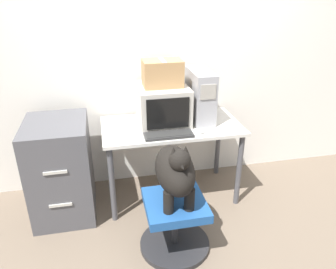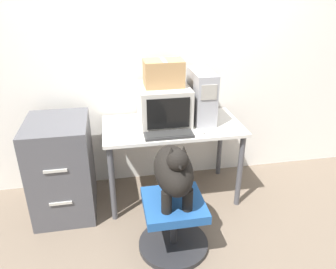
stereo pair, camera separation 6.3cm
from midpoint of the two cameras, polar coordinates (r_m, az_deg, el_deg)
ground_plane at (r=3.10m, az=1.28°, el=-13.64°), size 12.00×12.00×0.00m
wall_back at (r=3.20m, az=-1.55°, el=13.53°), size 8.00×0.05×2.60m
desk at (r=3.03m, az=-0.03°, el=-0.00°), size 1.26×0.66×0.76m
crt_monitor at (r=2.99m, az=-1.53°, el=5.23°), size 0.45×0.47×0.34m
pc_tower at (r=3.04m, az=4.99°, el=6.78°), size 0.18×0.45×0.47m
keyboard at (r=2.76m, az=-0.54°, el=-0.08°), size 0.42×0.15×0.03m
computer_mouse at (r=2.82m, az=5.16°, el=0.50°), size 0.07×0.04×0.03m
office_chair at (r=2.65m, az=0.51°, el=-15.20°), size 0.56×0.56×0.44m
dog at (r=2.38m, az=0.50°, el=-6.28°), size 0.28×0.53×0.52m
filing_cabinet at (r=3.05m, az=-18.68°, el=-5.76°), size 0.52×0.63×0.89m
cardboard_box at (r=2.90m, az=-1.61°, el=10.60°), size 0.34×0.22×0.23m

